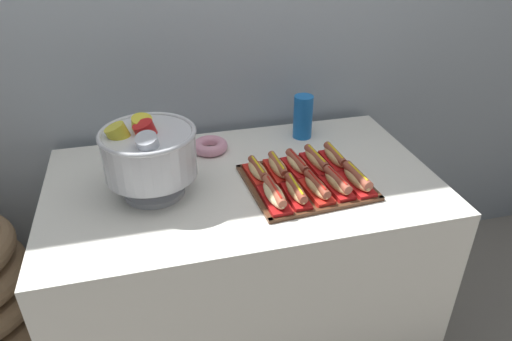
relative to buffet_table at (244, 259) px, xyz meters
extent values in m
plane|color=gray|center=(0.00, 0.00, -0.41)|extent=(10.00, 10.00, 0.00)
cube|color=#9EA8B2|center=(0.00, 0.49, 0.89)|extent=(6.00, 0.10, 2.60)
cube|color=white|center=(0.00, 0.00, 0.00)|extent=(1.37, 0.80, 0.75)
cylinder|color=black|center=(-0.57, 0.29, -0.39)|extent=(0.05, 0.05, 0.04)
cylinder|color=black|center=(0.57, 0.29, -0.39)|extent=(0.05, 0.05, 0.04)
cube|color=#56331E|center=(0.21, -0.09, 0.38)|extent=(0.43, 0.39, 0.01)
cube|color=#56331E|center=(0.22, -0.26, 0.38)|extent=(0.41, 0.05, 0.01)
cube|color=#56331E|center=(0.20, 0.08, 0.38)|extent=(0.41, 0.05, 0.01)
cube|color=#56331E|center=(0.01, -0.10, 0.38)|extent=(0.04, 0.36, 0.01)
cube|color=#56331E|center=(0.40, -0.07, 0.38)|extent=(0.04, 0.36, 0.01)
cube|color=#B21414|center=(0.06, -0.18, 0.39)|extent=(0.08, 0.18, 0.02)
ellipsoid|color=beige|center=(0.06, -0.18, 0.41)|extent=(0.06, 0.17, 0.04)
cylinder|color=#A8563D|center=(0.06, -0.18, 0.43)|extent=(0.04, 0.16, 0.03)
cylinder|color=red|center=(0.06, -0.18, 0.44)|extent=(0.01, 0.14, 0.01)
cube|color=#B21414|center=(0.14, -0.18, 0.39)|extent=(0.06, 0.17, 0.02)
ellipsoid|color=tan|center=(0.14, -0.18, 0.41)|extent=(0.05, 0.16, 0.04)
cylinder|color=brown|center=(0.14, -0.18, 0.42)|extent=(0.03, 0.15, 0.03)
cylinder|color=yellow|center=(0.14, -0.18, 0.44)|extent=(0.01, 0.13, 0.01)
cube|color=red|center=(0.21, -0.17, 0.39)|extent=(0.08, 0.17, 0.02)
ellipsoid|color=tan|center=(0.21, -0.17, 0.41)|extent=(0.06, 0.16, 0.04)
cylinder|color=brown|center=(0.21, -0.17, 0.42)|extent=(0.04, 0.15, 0.03)
cylinder|color=red|center=(0.21, -0.17, 0.44)|extent=(0.02, 0.13, 0.01)
cube|color=red|center=(0.29, -0.16, 0.39)|extent=(0.08, 0.16, 0.02)
ellipsoid|color=tan|center=(0.29, -0.16, 0.41)|extent=(0.06, 0.15, 0.04)
cylinder|color=#9E4C38|center=(0.29, -0.16, 0.43)|extent=(0.04, 0.15, 0.03)
cylinder|color=red|center=(0.29, -0.16, 0.44)|extent=(0.02, 0.13, 0.01)
cube|color=red|center=(0.36, -0.16, 0.39)|extent=(0.08, 0.18, 0.02)
ellipsoid|color=tan|center=(0.36, -0.16, 0.41)|extent=(0.06, 0.16, 0.04)
cylinder|color=#9E4C38|center=(0.36, -0.16, 0.43)|extent=(0.04, 0.15, 0.03)
cylinder|color=yellow|center=(0.36, -0.16, 0.44)|extent=(0.02, 0.13, 0.01)
cube|color=red|center=(0.05, -0.02, 0.39)|extent=(0.08, 0.16, 0.02)
ellipsoid|color=tan|center=(0.05, -0.02, 0.41)|extent=(0.07, 0.15, 0.04)
cylinder|color=brown|center=(0.05, -0.02, 0.42)|extent=(0.04, 0.14, 0.03)
cylinder|color=yellow|center=(0.05, -0.02, 0.43)|extent=(0.02, 0.12, 0.01)
cube|color=red|center=(0.13, -0.01, 0.39)|extent=(0.07, 0.17, 0.02)
ellipsoid|color=tan|center=(0.13, -0.01, 0.41)|extent=(0.06, 0.16, 0.04)
cylinder|color=#A8563D|center=(0.13, -0.01, 0.42)|extent=(0.03, 0.15, 0.03)
cylinder|color=yellow|center=(0.13, -0.01, 0.44)|extent=(0.01, 0.13, 0.01)
cube|color=red|center=(0.20, -0.01, 0.39)|extent=(0.08, 0.16, 0.02)
ellipsoid|color=#E0BC7F|center=(0.20, -0.01, 0.41)|extent=(0.07, 0.15, 0.04)
cylinder|color=#9E4C38|center=(0.20, -0.01, 0.42)|extent=(0.04, 0.15, 0.03)
cylinder|color=red|center=(0.20, -0.01, 0.43)|extent=(0.02, 0.13, 0.01)
cube|color=red|center=(0.28, 0.00, 0.39)|extent=(0.07, 0.19, 0.02)
ellipsoid|color=tan|center=(0.28, 0.00, 0.41)|extent=(0.06, 0.17, 0.04)
cylinder|color=#9E4C38|center=(0.28, 0.00, 0.43)|extent=(0.04, 0.16, 0.03)
cylinder|color=yellow|center=(0.28, 0.00, 0.44)|extent=(0.02, 0.14, 0.01)
cube|color=red|center=(0.35, 0.01, 0.39)|extent=(0.07, 0.17, 0.02)
ellipsoid|color=tan|center=(0.35, 0.01, 0.41)|extent=(0.05, 0.16, 0.04)
cylinder|color=#9E4C38|center=(0.35, 0.01, 0.43)|extent=(0.03, 0.15, 0.03)
cylinder|color=yellow|center=(0.35, 0.01, 0.44)|extent=(0.01, 0.13, 0.01)
cylinder|color=silver|center=(-0.31, -0.02, 0.38)|extent=(0.20, 0.20, 0.02)
cone|color=silver|center=(-0.31, -0.02, 0.42)|extent=(0.07, 0.07, 0.06)
cylinder|color=silver|center=(-0.31, -0.02, 0.52)|extent=(0.30, 0.30, 0.15)
torus|color=silver|center=(-0.31, -0.02, 0.60)|extent=(0.31, 0.31, 0.02)
cylinder|color=red|center=(-0.30, -0.02, 0.57)|extent=(0.12, 0.10, 0.14)
cylinder|color=yellow|center=(-0.32, 0.03, 0.57)|extent=(0.10, 0.12, 0.14)
cylinder|color=yellow|center=(-0.38, -0.02, 0.57)|extent=(0.13, 0.10, 0.14)
cylinder|color=#B7BCC6|center=(-0.31, -0.10, 0.57)|extent=(0.10, 0.12, 0.14)
cylinder|color=blue|center=(0.32, 0.27, 0.43)|extent=(0.08, 0.08, 0.12)
cylinder|color=blue|center=(0.32, 0.27, 0.45)|extent=(0.08, 0.08, 0.12)
cylinder|color=blue|center=(0.32, 0.27, 0.47)|extent=(0.08, 0.08, 0.12)
cylinder|color=blue|center=(0.32, 0.27, 0.49)|extent=(0.08, 0.08, 0.12)
torus|color=pink|center=(-0.08, 0.24, 0.39)|extent=(0.14, 0.14, 0.04)
camera|label=1|loc=(-0.30, -1.38, 1.24)|focal=32.63mm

